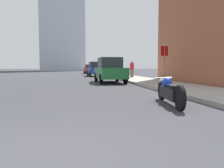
{
  "coord_description": "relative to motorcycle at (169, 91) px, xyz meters",
  "views": [
    {
      "loc": [
        0.59,
        -2.37,
        1.1
      ],
      "look_at": [
        1.83,
        4.82,
        0.55
      ],
      "focal_mm": 35.0,
      "sensor_mm": 36.0,
      "label": 1
    }
  ],
  "objects": [
    {
      "name": "sidewalk",
      "position": [
        2.59,
        36.29,
        -0.32
      ],
      "size": [
        3.09,
        240.0,
        0.15
      ],
      "color": "#9E998E",
      "rests_on": "ground_plane"
    },
    {
      "name": "motorcycle",
      "position": [
        0.0,
        0.0,
        0.0
      ],
      "size": [
        0.68,
        2.54,
        0.78
      ],
      "rotation": [
        0.0,
        0.0,
        -0.15
      ],
      "color": "black",
      "rests_on": "ground_plane"
    },
    {
      "name": "parked_car_red",
      "position": [
        -0.15,
        33.17,
        0.42
      ],
      "size": [
        1.97,
        4.07,
        1.63
      ],
      "rotation": [
        0.0,
        0.0,
        0.06
      ],
      "color": "red",
      "rests_on": "ground_plane"
    },
    {
      "name": "parked_car_blue",
      "position": [
        -0.12,
        21.29,
        0.52
      ],
      "size": [
        2.15,
        4.15,
        1.82
      ],
      "rotation": [
        0.0,
        0.0,
        0.05
      ],
      "color": "#1E3899",
      "rests_on": "ground_plane"
    },
    {
      "name": "parked_car_green",
      "position": [
        -0.25,
        9.62,
        0.5
      ],
      "size": [
        1.97,
        4.35,
        1.81
      ],
      "rotation": [
        0.0,
        0.0,
        0.03
      ],
      "color": "#1E6B33",
      "rests_on": "ground_plane"
    },
    {
      "name": "pedestrian",
      "position": [
        2.76,
        14.66,
        0.58
      ],
      "size": [
        0.36,
        0.23,
        1.62
      ],
      "color": "brown",
      "rests_on": "sidewalk"
    },
    {
      "name": "stop_sign",
      "position": [
        2.73,
        6.77,
        1.31
      ],
      "size": [
        0.57,
        0.26,
        2.27
      ],
      "color": "slate",
      "rests_on": "sidewalk"
    }
  ]
}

